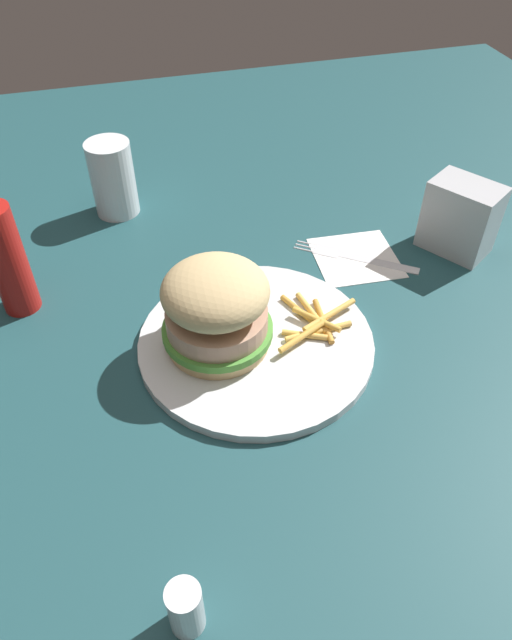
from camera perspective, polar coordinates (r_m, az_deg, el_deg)
ground_plane at (r=0.70m, az=-0.03°, el=-0.86°), size 1.60×1.60×0.00m
plate at (r=0.68m, az=0.00°, el=-2.20°), size 0.27×0.27×0.01m
sandwich at (r=0.64m, az=-3.88°, el=1.17°), size 0.12×0.12×0.10m
fries_pile at (r=0.69m, az=5.71°, el=-0.25°), size 0.10×0.11×0.01m
napkin at (r=0.82m, az=9.65°, el=6.01°), size 0.12×0.12×0.00m
fork at (r=0.82m, az=9.57°, el=6.18°), size 0.12×0.15×0.00m
drink_glass at (r=0.90m, az=-13.66°, el=12.85°), size 0.06×0.06×0.11m
napkin_dispenser at (r=0.85m, az=19.22°, el=9.37°), size 0.11×0.10×0.10m
ketchup_bottle at (r=0.75m, az=-22.99°, el=5.33°), size 0.04×0.04×0.14m
salt_shaker at (r=0.50m, az=-6.85°, el=-26.02°), size 0.03×0.03×0.06m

